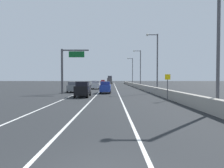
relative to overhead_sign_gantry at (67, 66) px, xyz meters
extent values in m
plane|color=#26282B|center=(7.26, 37.04, -4.73)|extent=(320.00, 320.00, 0.00)
cube|color=silver|center=(1.76, 28.04, -4.73)|extent=(0.16, 130.00, 0.00)
cube|color=silver|center=(5.26, 28.04, -4.73)|extent=(0.16, 130.00, 0.00)
cube|color=silver|center=(8.76, 28.04, -4.73)|extent=(0.16, 130.00, 0.00)
cube|color=#9E998E|center=(14.80, 13.04, -4.18)|extent=(0.60, 120.00, 1.10)
cylinder|color=#47474C|center=(-0.74, 0.02, -0.98)|extent=(0.36, 0.36, 7.50)
cube|color=#47474C|center=(1.51, 0.02, 2.57)|extent=(4.50, 0.20, 0.20)
cube|color=#0C5923|center=(1.73, -0.10, 1.87)|extent=(2.60, 0.10, 1.00)
cylinder|color=#4C4C51|center=(13.90, -10.40, -3.53)|extent=(0.10, 0.10, 2.40)
cube|color=yellow|center=(13.90, -10.44, -2.03)|extent=(0.60, 0.04, 0.60)
cylinder|color=#4C4C51|center=(15.67, -17.16, 0.48)|extent=(0.24, 0.24, 10.42)
cylinder|color=#4C4C51|center=(15.69, 1.67, 0.48)|extent=(0.24, 0.24, 10.42)
cube|color=#4C4C51|center=(14.79, 1.67, 5.54)|extent=(1.80, 0.12, 0.12)
sphere|color=beige|center=(13.89, 1.67, 5.54)|extent=(0.44, 0.44, 0.44)
cylinder|color=#4C4C51|center=(15.59, 20.50, 0.48)|extent=(0.24, 0.24, 10.42)
cube|color=#4C4C51|center=(14.69, 20.50, 5.54)|extent=(1.80, 0.12, 0.12)
sphere|color=beige|center=(13.79, 20.50, 5.54)|extent=(0.44, 0.44, 0.44)
cylinder|color=#4C4C51|center=(15.46, 39.32, 0.48)|extent=(0.24, 0.24, 10.42)
cube|color=#4C4C51|center=(14.56, 39.32, 5.54)|extent=(1.80, 0.12, 0.12)
sphere|color=beige|center=(13.66, 39.32, 5.54)|extent=(0.44, 0.44, 0.44)
cube|color=#B7B7BC|center=(3.77, 14.40, -3.85)|extent=(1.93, 4.43, 1.08)
cube|color=gray|center=(3.76, 13.96, -3.01)|extent=(1.65, 2.01, 0.60)
cylinder|color=black|center=(2.98, 16.16, -4.39)|extent=(0.24, 0.69, 0.68)
cylinder|color=black|center=(4.64, 16.12, -4.39)|extent=(0.24, 0.69, 0.68)
cylinder|color=black|center=(2.89, 12.68, -4.39)|extent=(0.24, 0.69, 0.68)
cylinder|color=black|center=(4.55, 12.63, -4.39)|extent=(0.24, 0.69, 0.68)
cube|color=black|center=(3.64, -5.59, -3.79)|extent=(1.89, 4.32, 1.19)
cube|color=black|center=(3.65, -6.02, -2.90)|extent=(1.63, 1.96, 0.60)
cylinder|color=black|center=(2.78, -3.91, -4.39)|extent=(0.23, 0.68, 0.68)
cylinder|color=black|center=(4.43, -3.88, -4.39)|extent=(0.23, 0.68, 0.68)
cylinder|color=black|center=(2.85, -7.30, -4.39)|extent=(0.23, 0.68, 0.68)
cylinder|color=black|center=(4.50, -7.26, -4.39)|extent=(0.23, 0.68, 0.68)
cube|color=white|center=(0.90, 38.19, -3.93)|extent=(1.94, 4.59, 0.92)
cube|color=#96969E|center=(0.91, 37.74, -3.16)|extent=(1.65, 2.09, 0.60)
cylinder|color=black|center=(0.03, 39.99, -4.39)|extent=(0.24, 0.69, 0.68)
cylinder|color=black|center=(1.69, 40.04, -4.39)|extent=(0.24, 0.69, 0.68)
cylinder|color=black|center=(0.12, 36.35, -4.39)|extent=(0.24, 0.69, 0.68)
cylinder|color=black|center=(1.78, 36.39, -4.39)|extent=(0.24, 0.69, 0.68)
cube|color=slate|center=(0.51, 3.33, -3.89)|extent=(1.96, 4.26, 1.00)
cube|color=#4D505A|center=(0.52, 2.91, -3.08)|extent=(1.67, 1.94, 0.60)
cylinder|color=black|center=(-0.38, 4.95, -4.39)|extent=(0.24, 0.69, 0.68)
cylinder|color=black|center=(1.29, 5.00, -4.39)|extent=(0.24, 0.69, 0.68)
cylinder|color=black|center=(-0.27, 1.65, -4.39)|extent=(0.24, 0.69, 0.68)
cylinder|color=black|center=(1.40, 1.71, -4.39)|extent=(0.24, 0.69, 0.68)
cube|color=#1E389E|center=(6.53, 1.13, -3.84)|extent=(1.83, 4.53, 1.10)
cube|color=navy|center=(6.52, 0.68, -2.99)|extent=(1.58, 2.05, 0.60)
cylinder|color=black|center=(5.75, 2.94, -4.39)|extent=(0.23, 0.68, 0.68)
cylinder|color=black|center=(7.36, 2.92, -4.39)|extent=(0.23, 0.68, 0.68)
cylinder|color=black|center=(5.70, -0.67, -4.39)|extent=(0.23, 0.68, 0.68)
cylinder|color=black|center=(7.31, -0.69, -4.39)|extent=(0.23, 0.68, 0.68)
cube|color=red|center=(3.51, 52.99, -3.82)|extent=(1.82, 4.21, 1.13)
cube|color=maroon|center=(3.52, 52.57, -2.96)|extent=(1.58, 1.90, 0.60)
cylinder|color=black|center=(2.69, 54.62, -4.39)|extent=(0.23, 0.68, 0.68)
cylinder|color=black|center=(4.31, 54.64, -4.39)|extent=(0.23, 0.68, 0.68)
cylinder|color=black|center=(2.72, 51.33, -4.39)|extent=(0.23, 0.68, 0.68)
cylinder|color=black|center=(4.34, 51.35, -4.39)|extent=(0.23, 0.68, 0.68)
cube|color=#4C4C51|center=(6.50, 65.83, -2.95)|extent=(2.62, 9.36, 2.55)
cube|color=#3A3A45|center=(6.55, 67.88, -1.13)|extent=(2.16, 2.10, 1.10)
cylinder|color=black|center=(5.48, 69.81, -4.23)|extent=(0.24, 1.00, 1.00)
cylinder|color=black|center=(7.72, 69.75, -4.23)|extent=(0.24, 1.00, 1.00)
cylinder|color=black|center=(5.29, 61.90, -4.23)|extent=(0.24, 1.00, 1.00)
cylinder|color=black|center=(7.53, 61.85, -4.23)|extent=(0.24, 1.00, 1.00)
camera|label=1|loc=(7.66, -31.15, -2.25)|focal=29.70mm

